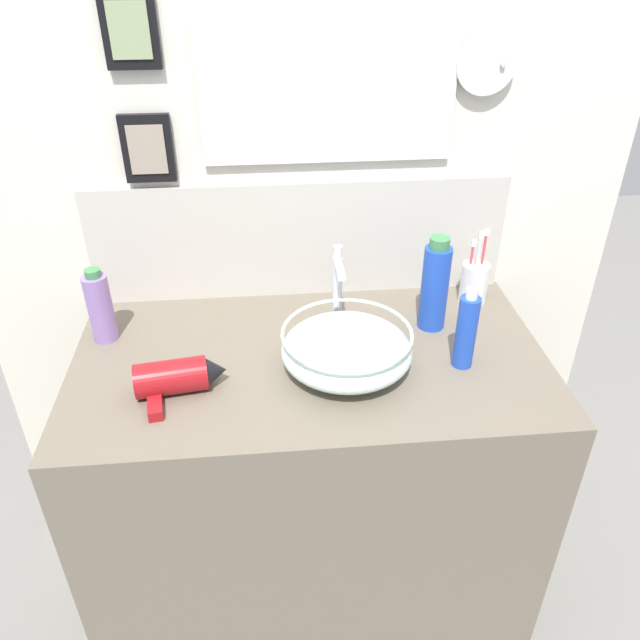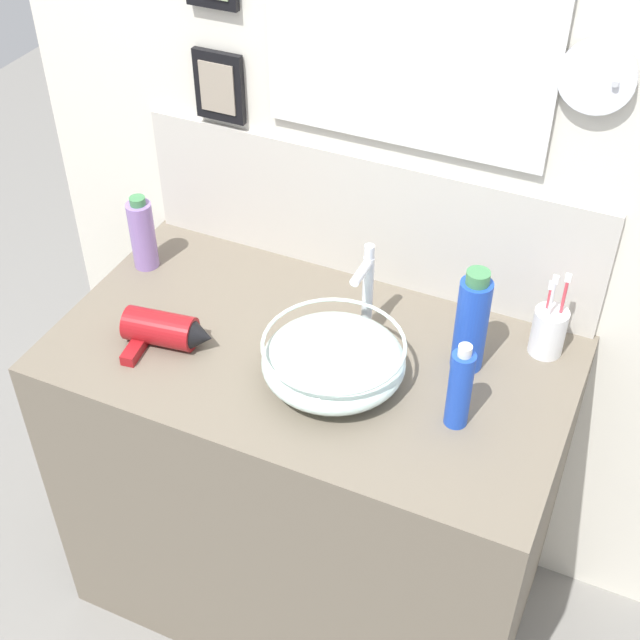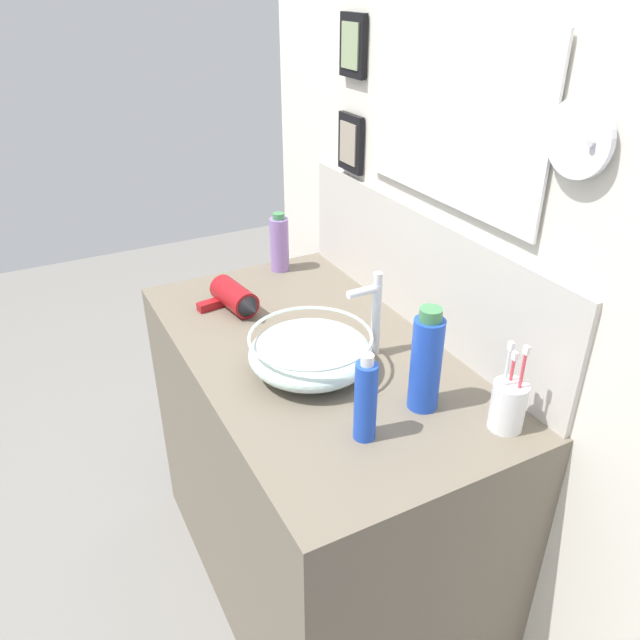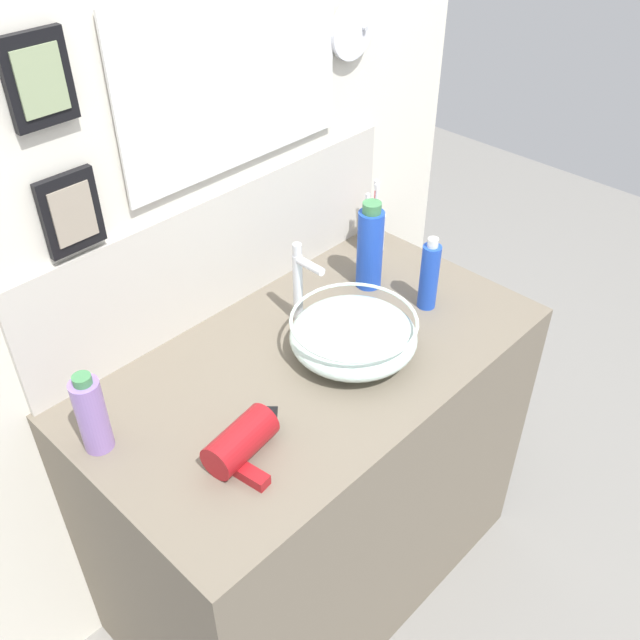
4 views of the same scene
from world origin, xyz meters
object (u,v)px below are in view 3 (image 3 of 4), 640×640
object	(u,v)px
glass_bowl_sink	(311,352)
toothbrush_cup	(508,405)
soap_dispenser	(426,362)
hair_drier	(236,299)
shampoo_bottle	(366,400)
spray_bottle	(279,244)
faucet	(373,310)

from	to	relation	value
glass_bowl_sink	toothbrush_cup	size ratio (longest dim) A/B	1.41
toothbrush_cup	soap_dispenser	distance (m)	0.19
hair_drier	shampoo_bottle	bearing A→B (deg)	3.22
soap_dispenser	hair_drier	bearing A→B (deg)	-161.48
hair_drier	toothbrush_cup	size ratio (longest dim) A/B	0.97
spray_bottle	faucet	bearing A→B (deg)	-0.68
glass_bowl_sink	toothbrush_cup	distance (m)	0.47
hair_drier	soap_dispenser	world-z (taller)	soap_dispenser
faucet	soap_dispenser	size ratio (longest dim) A/B	0.91
faucet	hair_drier	bearing A→B (deg)	-149.49
faucet	shampoo_bottle	bearing A→B (deg)	-34.44
soap_dispenser	faucet	bearing A→B (deg)	176.29
spray_bottle	shampoo_bottle	size ratio (longest dim) A/B	0.95
hair_drier	spray_bottle	distance (m)	0.31
hair_drier	toothbrush_cup	xyz separation A→B (m)	(0.75, 0.32, 0.02)
toothbrush_cup	shampoo_bottle	distance (m)	0.30
hair_drier	shampoo_bottle	size ratio (longest dim) A/B	1.02
toothbrush_cup	soap_dispenser	bearing A→B (deg)	-141.82
glass_bowl_sink	hair_drier	distance (m)	0.38
glass_bowl_sink	toothbrush_cup	world-z (taller)	toothbrush_cup
hair_drier	shampoo_bottle	xyz separation A→B (m)	(0.64, 0.04, 0.06)
spray_bottle	shampoo_bottle	world-z (taller)	shampoo_bottle
hair_drier	faucet	bearing A→B (deg)	30.51
glass_bowl_sink	spray_bottle	xyz separation A→B (m)	(-0.57, 0.18, 0.04)
glass_bowl_sink	soap_dispenser	xyz separation A→B (m)	(0.24, 0.16, 0.06)
toothbrush_cup	spray_bottle	world-z (taller)	toothbrush_cup
glass_bowl_sink	faucet	distance (m)	0.19
faucet	soap_dispenser	world-z (taller)	soap_dispenser
toothbrush_cup	shampoo_bottle	xyz separation A→B (m)	(-0.11, -0.28, 0.04)
spray_bottle	hair_drier	bearing A→B (deg)	-48.82
faucet	shampoo_bottle	distance (m)	0.33
faucet	spray_bottle	world-z (taller)	faucet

